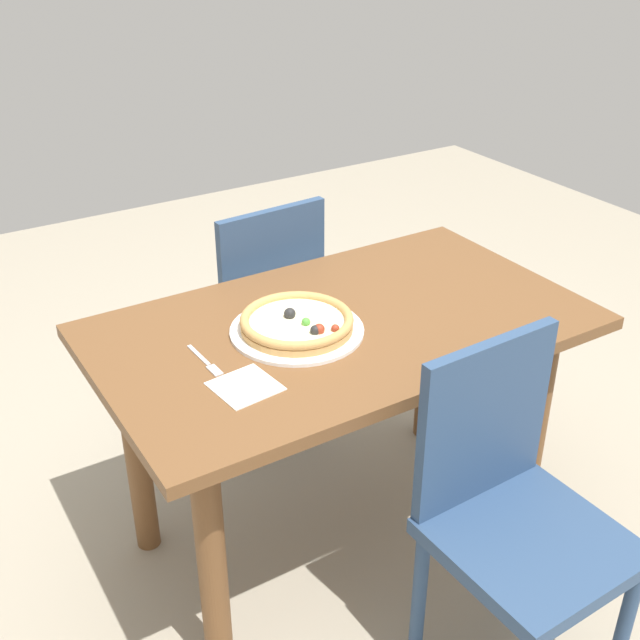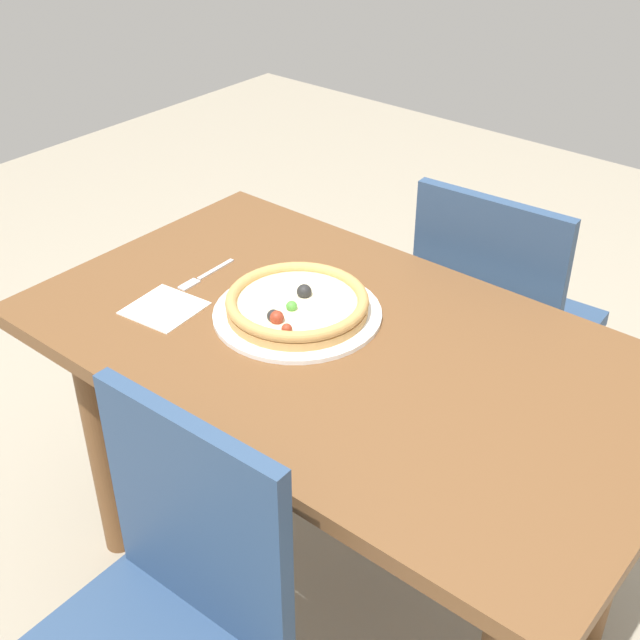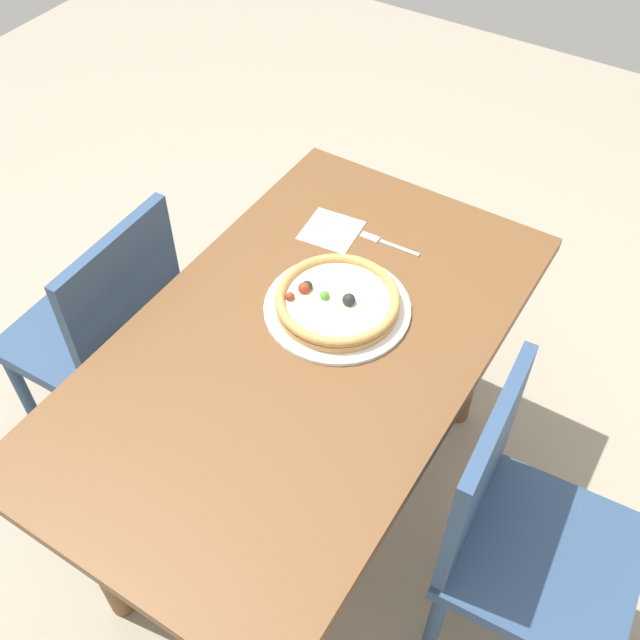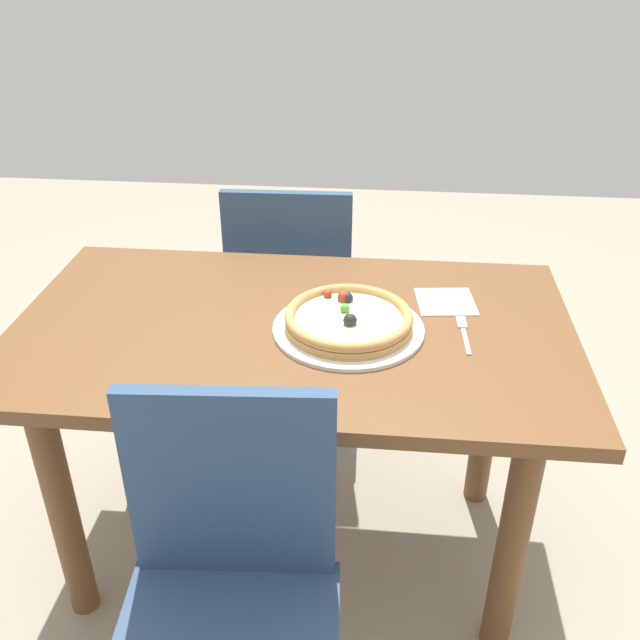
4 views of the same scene
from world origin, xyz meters
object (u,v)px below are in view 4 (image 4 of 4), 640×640
dining_table (293,367)px  plate (348,329)px  chair_far (293,295)px  chair_near (228,609)px  napkin (446,302)px  pizza (348,319)px  fork (464,332)px

dining_table → plate: 0.18m
chair_far → chair_near: bearing=-89.6°
napkin → chair_far: bearing=134.7°
plate → pizza: pizza is taller
plate → napkin: plate is taller
pizza → fork: size_ratio=1.78×
napkin → fork: bearing=-76.9°
pizza → dining_table: bearing=174.5°
chair_far → napkin: 0.68m
dining_table → chair_far: size_ratio=1.48×
chair_far → fork: (0.48, -0.59, 0.25)m
dining_table → chair_near: size_ratio=1.48×
chair_near → chair_far: 1.19m
chair_near → fork: size_ratio=5.34×
fork → chair_near: bearing=141.4°
chair_near → napkin: bearing=-122.5°
dining_table → fork: bearing=0.5°
plate → napkin: (0.23, 0.16, -0.00)m
plate → chair_far: bearing=109.4°
fork → dining_table: bearing=88.1°
chair_near → chair_far: size_ratio=1.00×
fork → napkin: bearing=10.7°
chair_far → plate: bearing=-72.2°
chair_far → pizza: chair_far is taller
chair_near → pizza: bearing=-110.4°
dining_table → pizza: bearing=-5.5°
chair_far → fork: size_ratio=5.34×
pizza → napkin: bearing=34.2°
plate → napkin: size_ratio=2.50×
chair_far → napkin: bearing=-46.9°
chair_far → napkin: chair_far is taller
dining_table → chair_far: chair_far is taller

